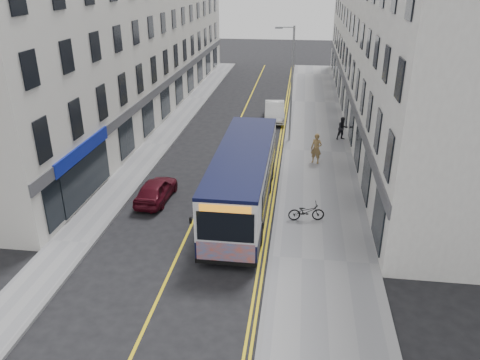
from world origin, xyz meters
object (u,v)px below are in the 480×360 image
(bicycle, at_px, (306,212))
(pedestrian_far, at_px, (343,128))
(car_maroon, at_px, (156,190))
(streetlamp, at_px, (291,81))
(city_bus, at_px, (243,177))
(pedestrian_near, at_px, (316,148))
(car_white, at_px, (275,111))

(bicycle, distance_m, pedestrian_far, 12.74)
(pedestrian_far, relative_size, car_maroon, 0.45)
(streetlamp, distance_m, city_bus, 11.29)
(bicycle, bearing_deg, car_maroon, 71.22)
(bicycle, relative_size, pedestrian_near, 0.92)
(bicycle, xyz_separation_m, car_maroon, (-7.92, 1.38, 0.04))
(city_bus, xyz_separation_m, car_white, (0.58, 16.11, -1.04))
(car_white, bearing_deg, city_bus, -96.03)
(car_maroon, bearing_deg, pedestrian_far, -130.19)
(city_bus, bearing_deg, bicycle, -17.43)
(pedestrian_far, xyz_separation_m, car_maroon, (-10.45, -11.09, -0.32))
(pedestrian_near, relative_size, car_white, 0.43)
(streetlamp, relative_size, car_maroon, 2.20)
(city_bus, relative_size, bicycle, 6.38)
(car_white, xyz_separation_m, car_maroon, (-5.28, -15.73, -0.12))
(streetlamp, xyz_separation_m, pedestrian_far, (3.83, 0.65, -3.44))
(pedestrian_near, distance_m, car_white, 10.00)
(streetlamp, bearing_deg, bicycle, -83.72)
(city_bus, distance_m, pedestrian_far, 12.85)
(car_maroon, bearing_deg, car_white, -105.47)
(bicycle, height_order, car_white, car_white)
(pedestrian_near, distance_m, pedestrian_far, 5.21)
(pedestrian_near, bearing_deg, car_maroon, -124.20)
(streetlamp, height_order, pedestrian_near, streetlamp)
(car_white, bearing_deg, pedestrian_near, -75.22)
(bicycle, height_order, pedestrian_near, pedestrian_near)
(streetlamp, distance_m, car_maroon, 12.93)
(car_white, bearing_deg, bicycle, -85.22)
(bicycle, bearing_deg, city_bus, 63.69)
(city_bus, height_order, pedestrian_near, city_bus)
(city_bus, distance_m, car_maroon, 4.86)
(city_bus, relative_size, car_white, 2.49)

